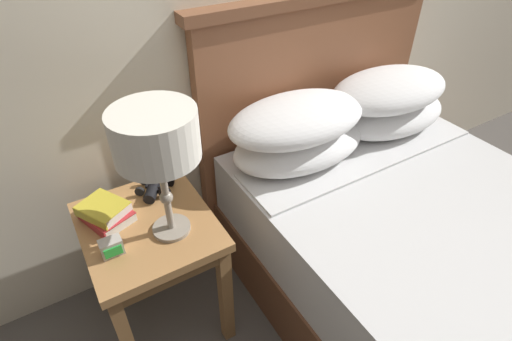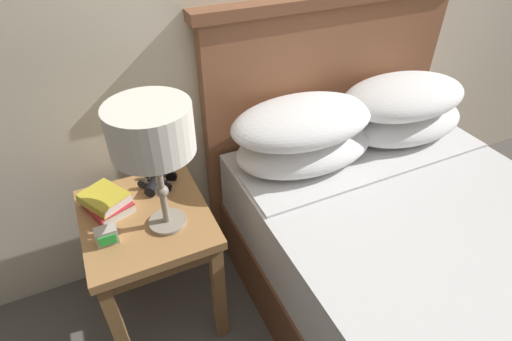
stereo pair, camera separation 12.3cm
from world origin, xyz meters
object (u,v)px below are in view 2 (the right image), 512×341
Objects in this scene: nightstand at (149,232)px; bed at (432,272)px; alarm_clock at (107,236)px; binoculars_pair at (157,180)px; book_on_nightstand at (107,205)px; book_stacked_on_top at (104,198)px; table_lamp at (151,133)px.

nightstand is 0.30× the size of bed.
binoculars_pair is at bearing 46.13° from alarm_clock.
bed is 1.11m from binoculars_pair.
book_on_nightstand is 0.17m from alarm_clock.
book_on_nightstand is at bearing -162.15° from binoculars_pair.
bed is at bearing -38.52° from binoculars_pair.
nightstand is at bearing 150.77° from bed.
bed is 11.94× the size of binoculars_pair.
book_stacked_on_top is 1.25× the size of binoculars_pair.
alarm_clock reaches higher than book_on_nightstand.
book_on_nightstand is at bearing 82.03° from alarm_clock.
binoculars_pair is at bearing 17.85° from book_stacked_on_top.
book_stacked_on_top is at bearing 149.96° from bed.
table_lamp is 2.22× the size of book_on_nightstand.
binoculars_pair is (0.20, 0.06, 0.00)m from book_on_nightstand.
bed reaches higher than book_on_nightstand.
table_lamp is at bearing -41.57° from book_stacked_on_top.
book_stacked_on_top is 0.22m from binoculars_pair.
book_stacked_on_top is 0.17m from alarm_clock.
binoculars_pair is at bearing 141.48° from bed.
book_on_nightstand is 1.06× the size of book_stacked_on_top.
table_lamp reaches higher than book_stacked_on_top.
book_on_nightstand is 2.97× the size of alarm_clock.
alarm_clock is (-0.02, -0.17, 0.01)m from book_on_nightstand.
alarm_clock is (-0.22, -0.23, 0.01)m from binoculars_pair.
bed is 1.14m from table_lamp.
book_stacked_on_top is (-1.05, 0.61, 0.28)m from bed.
bed is 26.75× the size of alarm_clock.
binoculars_pair is (-0.85, 0.67, 0.24)m from bed.
nightstand is 2.89× the size of book_stacked_on_top.
table_lamp is 0.43m from book_on_nightstand.
bed reaches higher than book_stacked_on_top.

